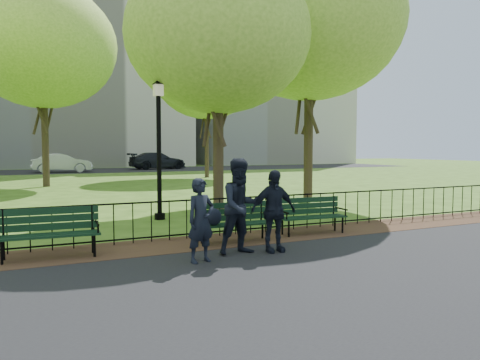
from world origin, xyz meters
name	(u,v)px	position (x,y,z in m)	size (l,w,h in m)	color
ground	(232,257)	(0.00, 0.00, 0.00)	(120.00, 120.00, 0.00)	#345616
asphalt_path	(346,316)	(0.00, -3.40, 0.01)	(60.00, 9.20, 0.01)	black
dirt_strip	(203,242)	(0.00, 1.50, 0.01)	(60.00, 1.60, 0.01)	#3D2418
far_street	(65,171)	(0.00, 35.00, 0.01)	(70.00, 9.00, 0.01)	black
iron_fence	(195,217)	(0.00, 2.00, 0.50)	(24.06, 0.06, 1.00)	black
apartment_mid	(70,31)	(2.00, 48.00, 15.00)	(24.00, 15.00, 30.00)	#B8B5A8
apartment_east	(261,73)	(26.00, 48.00, 12.00)	(20.00, 15.00, 24.00)	beige
park_bench_main	(228,217)	(0.45, 1.21, 0.56)	(1.67, 0.57, 0.94)	black
park_bench_left_a	(49,227)	(-3.08, 1.40, 0.58)	(1.81, 0.65, 1.01)	black
park_bench_right_a	(311,211)	(2.69, 1.38, 0.54)	(1.68, 0.63, 0.94)	black
lamppost	(159,144)	(0.05, 5.12, 2.15)	(0.36, 0.36, 3.96)	black
tree_near_e	(218,34)	(2.07, 5.59, 5.51)	(5.70, 5.70, 7.94)	#2D2116
tree_mid_e	(310,20)	(6.41, 7.11, 6.81)	(7.04, 7.04, 9.81)	#2D2116
tree_far_c	(43,46)	(-2.28, 18.61, 7.27)	(7.51, 7.51, 10.46)	#2D2116
tree_far_e	(206,73)	(8.11, 22.10, 7.09)	(7.33, 7.33, 10.21)	#2D2116
person_left	(201,220)	(-0.66, -0.13, 0.76)	(0.55, 0.36, 1.50)	black
person_mid	(241,206)	(0.27, 0.15, 0.93)	(0.89, 0.47, 1.84)	black
person_right	(273,211)	(0.92, 0.06, 0.82)	(0.94, 0.39, 1.61)	black
sedan_silver	(62,163)	(-0.38, 32.93, 0.78)	(1.64, 4.69, 1.55)	#A1A4A9
sedan_dark	(158,161)	(8.32, 35.43, 0.80)	(2.20, 5.41, 1.57)	black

